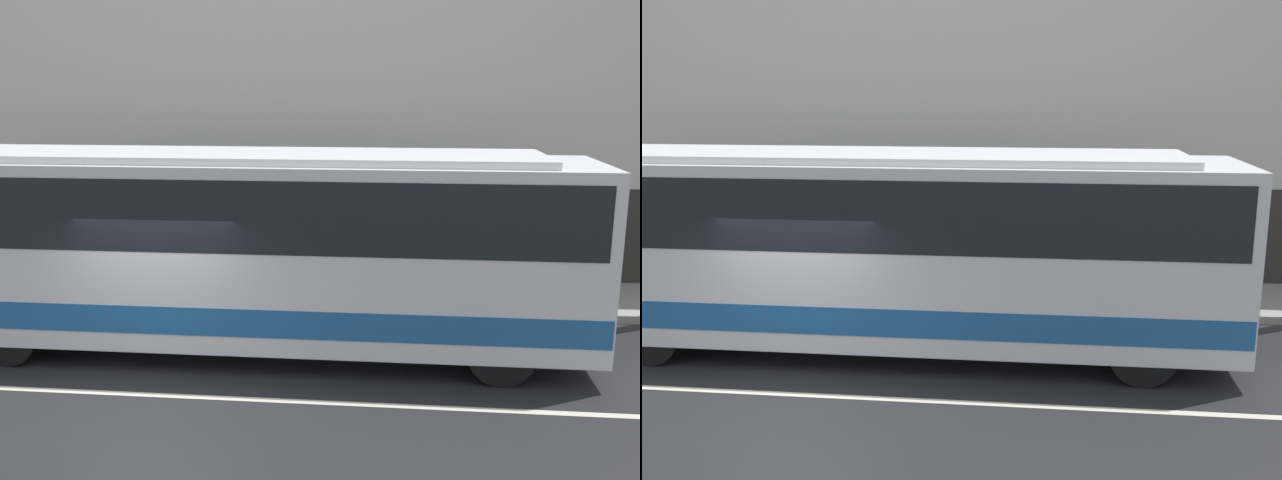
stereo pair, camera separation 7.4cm
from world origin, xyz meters
The scene contains 5 objects.
ground_plane centered at (0.00, 0.00, 0.00)m, with size 60.00×60.00×0.00m, color #262628.
sidewalk centered at (0.00, 5.22, 0.08)m, with size 60.00×2.44×0.16m.
building_facade centered at (0.00, 6.59, 4.35)m, with size 60.00×0.35×9.03m.
lane_stripe centered at (0.00, 0.00, 0.00)m, with size 54.00×0.14×0.01m.
transit_bus centered at (0.97, 1.99, 1.92)m, with size 11.92×2.48×3.42m.
Camera 2 is at (3.68, -9.50, 4.55)m, focal length 40.00 mm.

